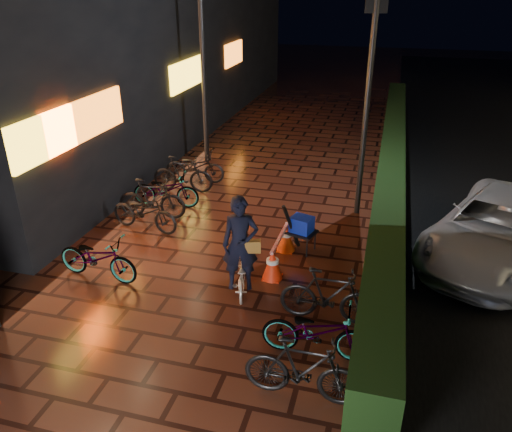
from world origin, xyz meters
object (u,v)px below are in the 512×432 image
(traffic_barrier, at_px, (280,250))
(cart_assembly, at_px, (301,226))
(cyclist, at_px, (241,258))
(van, at_px, (500,230))

(traffic_barrier, relative_size, cart_assembly, 1.39)
(cyclist, xyz_separation_m, traffic_barrier, (0.48, 1.19, -0.41))
(cyclist, relative_size, traffic_barrier, 1.23)
(van, bearing_deg, traffic_barrier, -137.63)
(cart_assembly, bearing_deg, cyclist, -113.25)
(cyclist, height_order, traffic_barrier, cyclist)
(cyclist, xyz_separation_m, cart_assembly, (0.80, 1.86, -0.14))
(cart_assembly, bearing_deg, traffic_barrier, -115.17)
(cyclist, bearing_deg, van, 28.17)
(cyclist, height_order, cart_assembly, cyclist)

